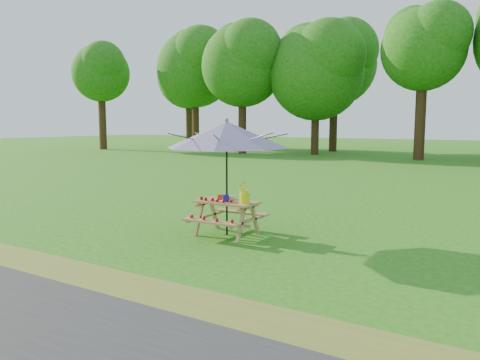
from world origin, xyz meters
The scene contains 8 objects.
ground centered at (0.00, 0.00, 0.00)m, with size 120.00×120.00×0.00m, color #256D14.
drygrass_strip centered at (0.00, -2.80, 0.00)m, with size 120.00×1.20×0.01m, color olive.
treeline centered at (0.00, 22.00, 8.00)m, with size 60.00×12.00×16.00m, color #13580F, non-canonical shape.
picnic_table centered at (1.03, 0.50, 0.33)m, with size 1.20×1.32×0.67m.
patio_umbrella centered at (1.03, 0.50, 1.95)m, with size 3.08×3.08×2.27m.
produce_bins centered at (0.96, 0.56, 0.72)m, with size 0.31×0.40×0.13m.
tomatoes_row centered at (0.88, 0.32, 0.71)m, with size 0.77×0.13×0.07m, color red, non-canonical shape.
flower_bucket centered at (1.45, 0.46, 0.89)m, with size 0.31×0.29×0.42m.
Camera 1 is at (5.93, -6.97, 2.17)m, focal length 35.00 mm.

